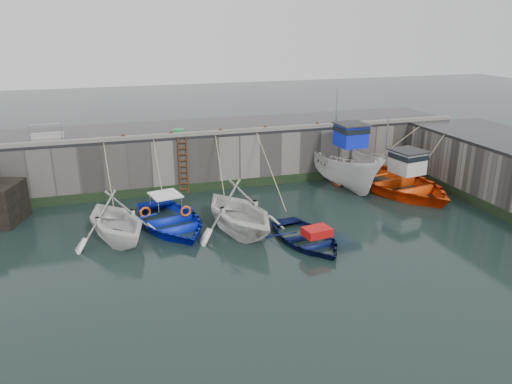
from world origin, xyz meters
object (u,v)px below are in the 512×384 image
object	(u,v)px
ladder	(183,166)
boat_near_white	(117,239)
boat_near_navy	(306,242)
boat_far_orange	(398,182)
bollard_c	(220,131)
bollard_d	(265,128)
bollard_a	(123,137)
bollard_e	(317,125)
boat_near_blue	(171,227)
boat_near_blacktrim	(239,232)
boat_far_white	(344,165)
fish_crate	(179,132)
bollard_b	(171,134)

from	to	relation	value
ladder	boat_near_white	xyz separation A→B (m)	(-3.83, -5.25, -1.59)
boat_near_navy	boat_far_orange	xyz separation A→B (m)	(7.55, 4.86, 0.50)
ladder	boat_near_navy	distance (m)	9.03
bollard_c	bollard_d	bearing A→B (deg)	0.00
bollard_a	bollard_e	world-z (taller)	same
ladder	bollard_a	xyz separation A→B (m)	(-3.00, 0.34, 1.71)
boat_near_navy	boat_far_orange	distance (m)	8.99
bollard_c	bollard_d	xyz separation A→B (m)	(2.60, 0.00, 0.00)
boat_near_blue	boat_near_blacktrim	bearing A→B (deg)	-40.01
boat_near_navy	bollard_e	size ratio (longest dim) A/B	15.93
boat_far_white	bollard_d	bearing A→B (deg)	158.38
boat_near_navy	fish_crate	size ratio (longest dim) A/B	8.23
boat_far_white	bollard_a	world-z (taller)	boat_far_white
boat_far_orange	boat_near_navy	bearing A→B (deg)	-156.69
boat_near_blacktrim	bollard_c	bearing A→B (deg)	69.36
boat_near_blue	bollard_a	world-z (taller)	bollard_a
boat_far_orange	bollard_c	bearing A→B (deg)	150.26
boat_near_white	bollard_e	bearing A→B (deg)	6.31
boat_near_blue	fish_crate	xyz separation A→B (m)	(1.36, 5.33, 3.30)
fish_crate	boat_far_white	bearing A→B (deg)	-1.03
boat_near_white	boat_far_white	bearing A→B (deg)	-1.47
boat_near_navy	boat_far_white	distance (m)	8.59
bollard_c	bollard_a	bearing A→B (deg)	180.00
boat_near_white	boat_far_white	distance (m)	13.60
boat_near_white	boat_far_white	world-z (taller)	boat_far_white
bollard_e	boat_near_blacktrim	bearing A→B (deg)	-135.72
fish_crate	boat_far_orange	bearing A→B (deg)	-7.51
boat_near_blacktrim	boat_near_navy	distance (m)	3.15
boat_near_blue	boat_near_white	bearing A→B (deg)	-176.21
boat_near_navy	bollard_b	bearing A→B (deg)	109.86
ladder	boat_far_white	distance (m)	9.18
bollard_c	boat_near_blacktrim	bearing A→B (deg)	-96.57
boat_near_white	fish_crate	world-z (taller)	fish_crate
fish_crate	bollard_a	bearing A→B (deg)	-160.17
boat_far_white	bollard_c	xyz separation A→B (m)	(-6.89, 1.51, 2.14)
boat_near_blacktrim	bollard_b	world-z (taller)	bollard_b
boat_far_orange	bollard_e	xyz separation A→B (m)	(-3.51, 3.44, 2.80)
boat_near_navy	bollard_b	world-z (taller)	bollard_b
boat_near_navy	boat_far_white	xyz separation A→B (m)	(5.14, 6.79, 1.16)
fish_crate	boat_near_blue	bearing A→B (deg)	-93.19
fish_crate	bollard_e	distance (m)	8.05
bollard_b	bollard_c	size ratio (longest dim) A/B	1.00
bollard_c	boat_near_blue	bearing A→B (deg)	-126.39
boat_near_white	fish_crate	bearing A→B (deg)	38.88
boat_near_white	boat_near_blacktrim	size ratio (longest dim) A/B	0.92
ladder	boat_far_white	size ratio (longest dim) A/B	0.44
fish_crate	bollard_d	distance (m)	4.86
bollard_c	bollard_e	distance (m)	5.80
ladder	bollard_d	distance (m)	5.11
boat_near_white	bollard_d	distance (m)	10.80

